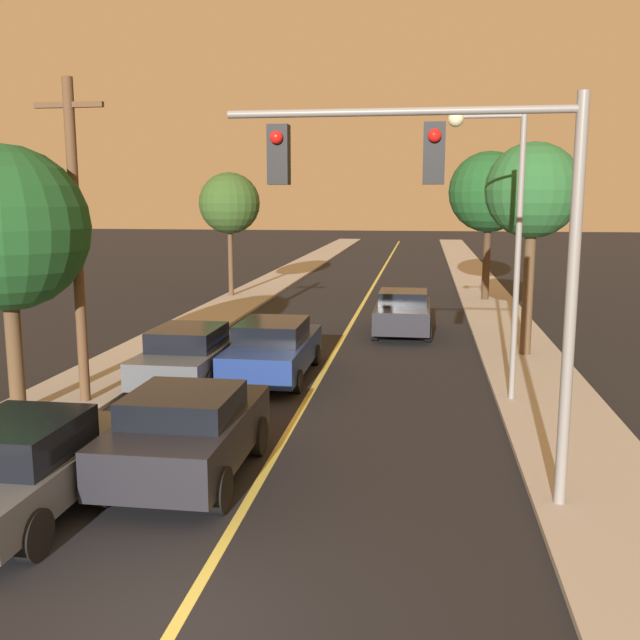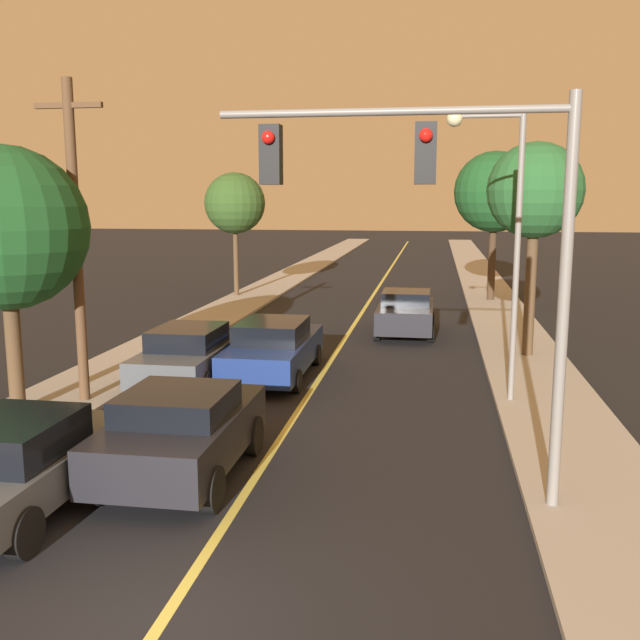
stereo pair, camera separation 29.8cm
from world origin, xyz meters
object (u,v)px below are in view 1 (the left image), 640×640
(car_near_lane_front, at_px, (187,432))
(car_outer_lane_second, at_px, (190,354))
(car_outer_lane_front, at_px, (26,465))
(car_far_oncoming, at_px, (403,312))
(car_near_lane_second, at_px, (274,348))
(tree_right_near, at_px, (533,192))
(streetlamp_right, at_px, (501,216))
(utility_pole_left, at_px, (76,238))
(tree_right_far, at_px, (489,192))
(tree_left_near, at_px, (6,229))
(traffic_signal_mast, at_px, (458,214))
(tree_left_far, at_px, (229,204))

(car_near_lane_front, xyz_separation_m, car_outer_lane_second, (-1.99, 6.13, -0.04))
(car_outer_lane_front, xyz_separation_m, car_far_oncoming, (5.28, 15.66, 0.00))
(car_near_lane_second, height_order, tree_right_near, tree_right_near)
(car_outer_lane_second, bearing_deg, tree_right_near, 26.49)
(streetlamp_right, bearing_deg, car_far_oncoming, 106.07)
(utility_pole_left, relative_size, tree_right_near, 1.16)
(car_near_lane_front, relative_size, utility_pole_left, 0.57)
(car_outer_lane_second, xyz_separation_m, streetlamp_right, (7.70, -0.57, 3.62))
(car_near_lane_second, height_order, tree_right_far, tree_right_far)
(car_near_lane_second, height_order, tree_left_near, tree_left_near)
(car_outer_lane_front, height_order, traffic_signal_mast, traffic_signal_mast)
(tree_left_far, relative_size, tree_right_near, 0.93)
(traffic_signal_mast, height_order, streetlamp_right, streetlamp_right)
(tree_right_far, bearing_deg, car_outer_lane_front, -110.01)
(car_near_lane_front, distance_m, car_outer_lane_front, 2.62)
(tree_left_far, xyz_separation_m, tree_right_near, (12.44, -11.66, 0.44))
(car_outer_lane_front, relative_size, car_far_oncoming, 1.05)
(tree_right_far, bearing_deg, tree_left_far, -178.33)
(car_outer_lane_second, height_order, tree_right_far, tree_right_far)
(car_outer_lane_second, distance_m, tree_left_far, 16.96)
(tree_left_far, distance_m, tree_right_far, 12.23)
(traffic_signal_mast, bearing_deg, utility_pole_left, 152.51)
(car_near_lane_second, bearing_deg, tree_left_near, -137.86)
(streetlamp_right, relative_size, tree_left_far, 1.13)
(car_near_lane_second, xyz_separation_m, tree_right_far, (6.90, 15.48, 4.28))
(tree_left_near, bearing_deg, utility_pole_left, 48.21)
(tree_left_near, bearing_deg, streetlamp_right, 14.56)
(car_outer_lane_second, relative_size, streetlamp_right, 0.69)
(tree_right_near, bearing_deg, car_near_lane_front, -123.75)
(traffic_signal_mast, relative_size, tree_right_near, 0.98)
(car_near_lane_second, xyz_separation_m, car_outer_lane_second, (-1.99, -1.08, 0.01))
(car_near_lane_second, bearing_deg, traffic_signal_mast, -59.52)
(tree_right_far, bearing_deg, car_near_lane_second, -114.03)
(car_near_lane_front, distance_m, car_outer_lane_second, 6.44)
(car_outer_lane_front, distance_m, streetlamp_right, 11.20)
(car_near_lane_second, bearing_deg, tree_left_far, 109.37)
(car_far_oncoming, relative_size, utility_pole_left, 0.57)
(car_far_oncoming, xyz_separation_m, tree_right_far, (3.61, 8.75, 4.28))
(car_near_lane_front, relative_size, traffic_signal_mast, 0.67)
(car_far_oncoming, bearing_deg, tree_right_far, -112.40)
(car_near_lane_front, height_order, tree_right_near, tree_right_near)
(car_far_oncoming, distance_m, streetlamp_right, 9.45)
(utility_pole_left, distance_m, tree_left_far, 18.46)
(car_outer_lane_front, distance_m, car_far_oncoming, 16.52)
(car_outer_lane_second, distance_m, streetlamp_right, 8.53)
(tree_right_near, bearing_deg, car_outer_lane_front, -126.35)
(car_near_lane_second, relative_size, car_far_oncoming, 1.19)
(car_near_lane_second, xyz_separation_m, streetlamp_right, (5.71, -1.66, 3.64))
(car_near_lane_front, distance_m, tree_left_far, 23.26)
(traffic_signal_mast, distance_m, tree_left_far, 24.74)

